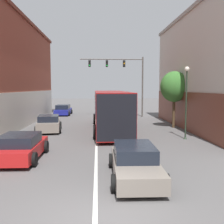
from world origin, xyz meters
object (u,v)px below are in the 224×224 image
at_px(parked_car_left_far, 63,110).
at_px(street_tree_near, 174,87).
at_px(hatchback_foreground, 135,162).
at_px(parked_car_left_mid, 21,147).
at_px(bus, 110,108).
at_px(street_lamp, 186,97).
at_px(parked_car_left_near, 49,123).
at_px(traffic_signal_gantry, 123,73).

distance_m(parked_car_left_far, street_tree_near, 16.48).
distance_m(hatchback_foreground, parked_car_left_far, 25.13).
relative_size(parked_car_left_mid, street_tree_near, 0.83).
bearing_deg(bus, street_lamp, -130.86).
bearing_deg(parked_car_left_mid, parked_car_left_near, 1.93).
height_order(hatchback_foreground, street_tree_near, street_tree_near).
bearing_deg(street_lamp, parked_car_left_mid, -154.71).
xyz_separation_m(traffic_signal_gantry, street_tree_near, (3.70, -8.87, -1.73)).
xyz_separation_m(traffic_signal_gantry, street_lamp, (3.01, -14.11, -2.43)).
bearing_deg(street_lamp, bus, 139.99).
bearing_deg(parked_car_left_near, street_lamp, -117.94).
bearing_deg(hatchback_foreground, parked_car_left_mid, 62.55).
bearing_deg(parked_car_left_near, parked_car_left_mid, 174.08).
bearing_deg(bus, parked_car_left_mid, 150.41).
height_order(bus, street_tree_near, street_tree_near).
distance_m(parked_car_left_near, parked_car_left_far, 13.02).
height_order(hatchback_foreground, street_lamp, street_lamp).
relative_size(parked_car_left_far, street_tree_near, 0.91).
distance_m(parked_car_left_far, traffic_signal_gantry, 9.36).
relative_size(parked_car_left_far, traffic_signal_gantry, 0.60).
bearing_deg(hatchback_foreground, parked_car_left_near, 26.71).
bearing_deg(parked_car_left_far, traffic_signal_gantry, -109.31).
distance_m(hatchback_foreground, parked_car_left_mid, 6.02).
distance_m(street_lamp, street_tree_near, 5.32).
bearing_deg(street_tree_near, traffic_signal_gantry, 112.66).
distance_m(parked_car_left_mid, street_lamp, 11.20).
bearing_deg(traffic_signal_gantry, parked_car_left_far, 160.14).
height_order(street_lamp, street_tree_near, street_tree_near).
xyz_separation_m(bus, traffic_signal_gantry, (2.02, 9.89, 3.53)).
bearing_deg(traffic_signal_gantry, parked_car_left_near, -124.57).
xyz_separation_m(bus, street_tree_near, (5.72, 1.01, 1.80)).
bearing_deg(hatchback_foreground, traffic_signal_gantry, -3.17).
xyz_separation_m(hatchback_foreground, traffic_signal_gantry, (1.61, 21.66, 4.75)).
height_order(traffic_signal_gantry, street_lamp, traffic_signal_gantry).
relative_size(parked_car_left_far, street_lamp, 0.92).
xyz_separation_m(parked_car_left_mid, street_lamp, (9.91, 4.68, 2.31)).
height_order(parked_car_left_near, street_tree_near, street_tree_near).
bearing_deg(traffic_signal_gantry, street_lamp, -77.97).
height_order(parked_car_left_near, parked_car_left_far, parked_car_left_far).
relative_size(bus, traffic_signal_gantry, 1.63).
bearing_deg(bus, parked_car_left_far, 22.99).
bearing_deg(street_tree_near, parked_car_left_mid, -136.93).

